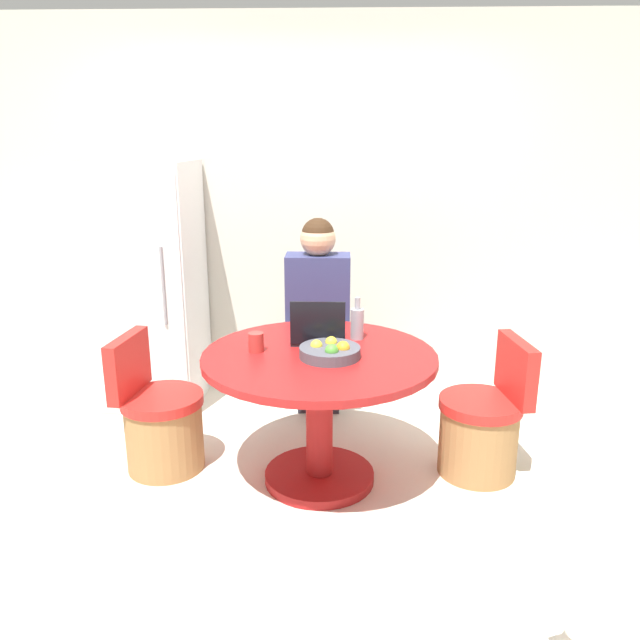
# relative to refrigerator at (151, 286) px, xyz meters

# --- Properties ---
(ground_plane) EXTENTS (12.00, 12.00, 0.00)m
(ground_plane) POSITION_rel_refrigerator_xyz_m (1.12, -1.23, -0.83)
(ground_plane) COLOR beige
(wall_back) EXTENTS (7.00, 0.06, 2.60)m
(wall_back) POSITION_rel_refrigerator_xyz_m (1.12, 0.40, 0.47)
(wall_back) COLOR beige
(wall_back) RESTS_ON ground_plane
(refrigerator) EXTENTS (0.63, 0.72, 1.65)m
(refrigerator) POSITION_rel_refrigerator_xyz_m (0.00, 0.00, 0.00)
(refrigerator) COLOR white
(refrigerator) RESTS_ON ground_plane
(dining_table) EXTENTS (1.21, 1.21, 0.73)m
(dining_table) POSITION_rel_refrigerator_xyz_m (1.18, -1.07, -0.30)
(dining_table) COLOR maroon
(dining_table) RESTS_ON ground_plane
(chair_right_side) EXTENTS (0.47, 0.45, 0.77)m
(chair_right_side) POSITION_rel_refrigerator_xyz_m (2.07, -0.95, -0.56)
(chair_right_side) COLOR #9E7042
(chair_right_side) RESTS_ON ground_plane
(chair_left_side) EXTENTS (0.47, 0.45, 0.77)m
(chair_left_side) POSITION_rel_refrigerator_xyz_m (0.29, -0.95, -0.56)
(chair_left_side) COLOR #9E7042
(chair_left_side) RESTS_ON ground_plane
(person_seated) EXTENTS (0.40, 0.37, 1.32)m
(person_seated) POSITION_rel_refrigerator_xyz_m (1.14, -0.24, -0.09)
(person_seated) COLOR #2D2D38
(person_seated) RESTS_ON ground_plane
(laptop) EXTENTS (0.29, 0.26, 0.25)m
(laptop) POSITION_rel_refrigerator_xyz_m (1.17, -0.88, -0.05)
(laptop) COLOR #232328
(laptop) RESTS_ON dining_table
(fruit_bowl) EXTENTS (0.31, 0.31, 0.09)m
(fruit_bowl) POSITION_rel_refrigerator_xyz_m (1.24, -1.12, -0.06)
(fruit_bowl) COLOR #4C4C56
(fruit_bowl) RESTS_ON dining_table
(coffee_cup) EXTENTS (0.08, 0.08, 0.10)m
(coffee_cup) POSITION_rel_refrigerator_xyz_m (0.85, -1.04, -0.05)
(coffee_cup) COLOR #B2332D
(coffee_cup) RESTS_ON dining_table
(bottle) EXTENTS (0.07, 0.07, 0.23)m
(bottle) POSITION_rel_refrigerator_xyz_m (1.38, -0.81, -0.01)
(bottle) COLOR #9999A3
(bottle) RESTS_ON dining_table
(cat) EXTENTS (0.43, 0.15, 0.19)m
(cat) POSITION_rel_refrigerator_xyz_m (2.28, -2.18, -0.73)
(cat) COLOR white
(cat) RESTS_ON ground_plane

